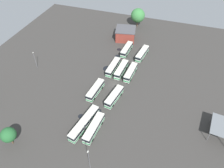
% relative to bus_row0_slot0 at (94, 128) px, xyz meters
% --- Properties ---
extents(ground_plane, '(121.87, 121.87, 0.00)m').
position_rel_bus_row0_slot0_xyz_m(ground_plane, '(22.84, 1.12, -1.79)').
color(ground_plane, '#383533').
extents(bus_row0_slot0, '(11.20, 3.29, 3.38)m').
position_rel_bus_row0_slot0_xyz_m(bus_row0_slot0, '(0.00, 0.00, 0.00)').
color(bus_row0_slot0, silver).
rests_on(bus_row0_slot0, ground_plane).
extents(bus_row0_slot1, '(14.44, 4.97, 3.38)m').
position_rel_bus_row0_slot0_xyz_m(bus_row0_slot1, '(0.64, 3.62, 0.00)').
color(bus_row0_slot1, silver).
rests_on(bus_row0_slot1, ground_plane).
extents(bus_row1_slot0, '(10.39, 4.25, 3.38)m').
position_rel_bus_row0_slot0_xyz_m(bus_row1_slot0, '(14.92, -1.79, -0.00)').
color(bus_row1_slot0, silver).
rests_on(bus_row1_slot0, ground_plane).
extents(bus_row1_slot2, '(10.50, 3.52, 3.38)m').
position_rel_bus_row0_slot0_xyz_m(bus_row1_slot2, '(15.92, 5.90, -0.00)').
color(bus_row1_slot2, silver).
rests_on(bus_row1_slot2, ground_plane).
extents(bus_row2_slot0, '(10.46, 3.24, 3.38)m').
position_rel_bus_row0_slot0_xyz_m(bus_row2_slot0, '(30.06, -3.87, -0.00)').
color(bus_row2_slot0, silver).
rests_on(bus_row2_slot0, ground_plane).
extents(bus_row2_slot1, '(10.75, 3.21, 3.38)m').
position_rel_bus_row0_slot0_xyz_m(bus_row2_slot1, '(30.59, 0.28, -0.00)').
color(bus_row2_slot1, silver).
rests_on(bus_row2_slot1, ground_plane).
extents(bus_row2_slot2, '(10.97, 3.16, 3.38)m').
position_rel_bus_row0_slot0_xyz_m(bus_row2_slot2, '(31.04, 4.00, -0.00)').
color(bus_row2_slot2, silver).
rests_on(bus_row2_slot2, ground_plane).
extents(bus_row3_slot0, '(10.82, 4.05, 3.38)m').
position_rel_bus_row0_slot0_xyz_m(bus_row3_slot0, '(44.48, -5.34, -0.00)').
color(bus_row3_slot0, silver).
rests_on(bus_row3_slot0, ground_plane).
extents(bus_row3_slot2, '(10.38, 3.24, 3.38)m').
position_rel_bus_row0_slot0_xyz_m(bus_row3_slot2, '(45.41, 2.20, -0.00)').
color(bus_row3_slot2, silver).
rests_on(bus_row3_slot2, ground_plane).
extents(depot_building, '(10.91, 11.16, 5.69)m').
position_rel_bus_row0_slot0_xyz_m(depot_building, '(56.85, 6.09, 1.07)').
color(depot_building, maroon).
rests_on(depot_building, ground_plane).
extents(maintenance_shelter, '(9.32, 6.84, 4.09)m').
position_rel_bus_row0_slot0_xyz_m(maintenance_shelter, '(11.73, -37.25, 2.08)').
color(maintenance_shelter, slate).
rests_on(maintenance_shelter, ground_plane).
extents(lamp_post_far_corner, '(0.56, 0.28, 9.26)m').
position_rel_bus_row0_slot0_xyz_m(lamp_post_far_corner, '(-11.91, -3.71, 3.26)').
color(lamp_post_far_corner, slate).
rests_on(lamp_post_far_corner, ground_plane).
extents(lamp_post_by_building, '(0.56, 0.28, 7.81)m').
position_rel_bus_row0_slot0_xyz_m(lamp_post_by_building, '(22.36, 35.42, 2.53)').
color(lamp_post_by_building, slate).
rests_on(lamp_post_by_building, ground_plane).
extents(tree_northwest, '(4.57, 4.57, 6.64)m').
position_rel_bus_row0_slot0_xyz_m(tree_northwest, '(-11.96, 21.90, 2.55)').
color(tree_northwest, brown).
rests_on(tree_northwest, ground_plane).
extents(tree_east_edge, '(7.41, 7.41, 10.06)m').
position_rel_bus_row0_slot0_xyz_m(tree_east_edge, '(71.61, 3.63, 4.56)').
color(tree_east_edge, brown).
rests_on(tree_east_edge, ground_plane).
extents(puddle_between_rows, '(2.65, 2.65, 0.01)m').
position_rel_bus_row0_slot0_xyz_m(puddle_between_rows, '(41.17, 5.11, -1.79)').
color(puddle_between_rows, black).
rests_on(puddle_between_rows, ground_plane).
extents(puddle_back_corner, '(2.02, 2.02, 0.01)m').
position_rel_bus_row0_slot0_xyz_m(puddle_back_corner, '(4.11, 6.52, -1.79)').
color(puddle_back_corner, black).
rests_on(puddle_back_corner, ground_plane).
extents(puddle_front_lane, '(1.76, 1.76, 0.01)m').
position_rel_bus_row0_slot0_xyz_m(puddle_front_lane, '(8.33, 1.62, -1.79)').
color(puddle_front_lane, black).
rests_on(puddle_front_lane, ground_plane).
extents(puddle_centre_drain, '(2.10, 2.10, 0.01)m').
position_rel_bus_row0_slot0_xyz_m(puddle_centre_drain, '(46.69, 6.23, -1.79)').
color(puddle_centre_drain, black).
rests_on(puddle_centre_drain, ground_plane).
extents(puddle_near_shelter, '(4.06, 4.06, 0.01)m').
position_rel_bus_row0_slot0_xyz_m(puddle_near_shelter, '(31.29, 6.50, -1.79)').
color(puddle_near_shelter, black).
rests_on(puddle_near_shelter, ground_plane).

